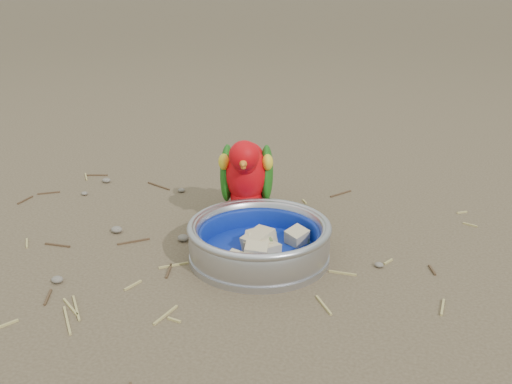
% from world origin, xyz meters
% --- Properties ---
extents(ground, '(60.00, 60.00, 0.00)m').
position_xyz_m(ground, '(0.00, 0.00, 0.00)').
color(ground, brown).
extents(food_bowl, '(0.22, 0.22, 0.02)m').
position_xyz_m(food_bowl, '(0.08, 0.03, 0.01)').
color(food_bowl, '#B2B2BA').
rests_on(food_bowl, ground).
extents(bowl_wall, '(0.22, 0.22, 0.04)m').
position_xyz_m(bowl_wall, '(0.08, 0.03, 0.04)').
color(bowl_wall, '#B2B2BA').
rests_on(bowl_wall, food_bowl).
extents(fruit_wedges, '(0.13, 0.13, 0.03)m').
position_xyz_m(fruit_wedges, '(0.08, 0.03, 0.03)').
color(fruit_wedges, '#CEBA8E').
rests_on(fruit_wedges, food_bowl).
extents(lory_parrot, '(0.15, 0.22, 0.16)m').
position_xyz_m(lory_parrot, '(0.02, 0.16, 0.08)').
color(lory_parrot, red).
rests_on(lory_parrot, ground).
extents(ground_debris, '(0.90, 0.80, 0.01)m').
position_xyz_m(ground_debris, '(-0.03, 0.01, 0.00)').
color(ground_debris, tan).
rests_on(ground_debris, ground).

